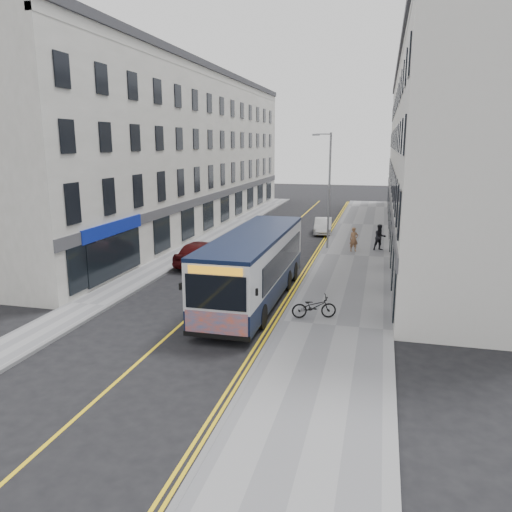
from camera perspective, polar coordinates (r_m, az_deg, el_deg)
The scene contains 17 objects.
ground at distance 23.08m, azimuth -6.32°, elevation -5.77°, with size 140.00×140.00×0.00m, color black.
pavement_east at distance 33.30m, azimuth 11.20°, elevation -0.03°, with size 4.50×64.00×0.12m, color gray.
pavement_west at distance 35.64m, azimuth -7.16°, elevation 0.95°, with size 2.00×64.00×0.12m, color gray.
kerb_east at distance 33.48m, azimuth 7.35°, elevation 0.19°, with size 0.18×64.00×0.13m, color slate.
kerb_west at distance 35.29m, azimuth -5.65°, elevation 0.88°, with size 0.18×64.00×0.13m, color slate.
road_centre_line at distance 34.18m, azimuth 0.68°, elevation 0.45°, with size 0.12×64.00×0.01m, color yellow.
road_dbl_yellow_inner at distance 33.55m, azimuth 6.59°, elevation 0.12°, with size 0.10×64.00×0.01m, color yellow.
road_dbl_yellow_outer at distance 33.52m, azimuth 6.93°, elevation 0.11°, with size 0.10×64.00×0.01m, color yellow.
terrace_east at distance 41.64m, azimuth 19.67°, elevation 10.95°, with size 6.00×46.00×13.00m, color silver.
terrace_west at distance 44.74m, azimuth -8.03°, elevation 11.64°, with size 6.00×46.00×13.00m, color silver.
streetlamp at distance 34.78m, azimuth 8.24°, elevation 7.83°, with size 1.32×0.18×8.00m.
city_bus at distance 23.23m, azimuth -0.18°, elevation -0.97°, with size 2.63×11.26×3.27m.
bicycle at distance 21.17m, azimuth 6.65°, elevation -5.76°, with size 0.65×1.87×0.98m, color black.
pedestrian_near at distance 34.38m, azimuth 11.12°, elevation 1.88°, with size 0.60×0.39×1.64m, color #966644.
pedestrian_far at distance 35.13m, azimuth 13.98°, elevation 2.08°, with size 0.87×0.68×1.78m, color black.
car_white at distance 41.54m, azimuth 7.67°, elevation 3.43°, with size 1.34×3.84×1.27m, color silver.
car_maroon at distance 30.63m, azimuth -6.35°, elevation 0.40°, with size 1.84×4.57×1.56m, color #440B0C.
Camera 1 is at (7.77, -20.46, 7.33)m, focal length 35.00 mm.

